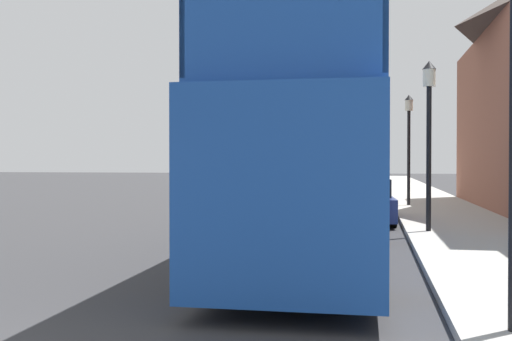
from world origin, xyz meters
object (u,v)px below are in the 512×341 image
(lamp_post_second, at_px, (429,113))
(tour_bus, at_px, (313,166))
(lamp_post_third, at_px, (409,129))
(parked_car_ahead_of_bus, at_px, (364,202))

(lamp_post_second, bearing_deg, tour_bus, -119.09)
(tour_bus, relative_size, lamp_post_third, 2.09)
(parked_car_ahead_of_bus, bearing_deg, lamp_post_third, 71.50)
(tour_bus, height_order, lamp_post_second, lamp_post_second)
(lamp_post_second, height_order, lamp_post_third, lamp_post_third)
(parked_car_ahead_of_bus, xyz_separation_m, lamp_post_second, (1.69, -3.22, 2.56))
(tour_bus, xyz_separation_m, lamp_post_third, (2.62, 13.95, 1.44))
(lamp_post_third, bearing_deg, lamp_post_second, -90.32)
(tour_bus, distance_m, lamp_post_third, 14.27)
(parked_car_ahead_of_bus, height_order, lamp_post_second, lamp_post_second)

